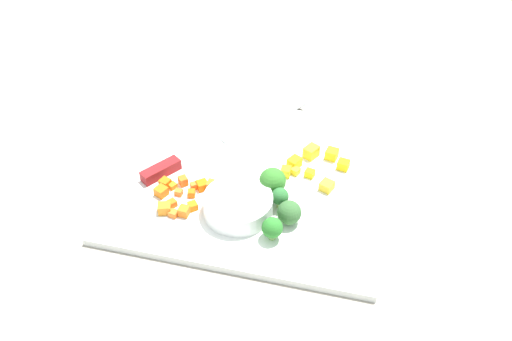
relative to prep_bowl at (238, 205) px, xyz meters
name	(u,v)px	position (x,y,z in m)	size (l,w,h in m)	color
ground_plane	(256,180)	(0.01, 0.09, -0.03)	(4.00, 4.00, 0.00)	gray
cutting_board	(256,178)	(0.01, 0.09, -0.02)	(0.43, 0.40, 0.01)	white
prep_bowl	(238,205)	(0.00, 0.00, 0.00)	(0.11, 0.11, 0.03)	white
chef_knife	(202,150)	(-0.10, 0.12, -0.01)	(0.23, 0.30, 0.02)	silver
carrot_dice_0	(183,181)	(-0.10, 0.04, -0.01)	(0.01, 0.01, 0.01)	orange
carrot_dice_1	(161,191)	(-0.13, 0.01, -0.01)	(0.02, 0.02, 0.01)	orange
carrot_dice_2	(173,186)	(-0.12, 0.03, -0.01)	(0.01, 0.01, 0.01)	orange
carrot_dice_3	(172,204)	(-0.10, -0.01, -0.01)	(0.01, 0.01, 0.01)	orange
carrot_dice_4	(164,208)	(-0.11, -0.03, -0.01)	(0.02, 0.02, 0.02)	orange
carrot_dice_5	(193,206)	(-0.07, -0.01, -0.01)	(0.01, 0.01, 0.01)	orange
carrot_dice_6	(174,214)	(-0.09, -0.03, -0.01)	(0.01, 0.01, 0.01)	orange
carrot_dice_7	(212,186)	(-0.05, 0.04, -0.01)	(0.02, 0.02, 0.02)	orange
carrot_dice_8	(184,211)	(-0.08, -0.02, -0.01)	(0.02, 0.02, 0.01)	orange
carrot_dice_9	(165,183)	(-0.13, 0.03, -0.01)	(0.02, 0.02, 0.01)	orange
carrot_dice_10	(194,186)	(-0.08, 0.03, -0.01)	(0.01, 0.01, 0.01)	orange
carrot_dice_11	(192,193)	(-0.08, 0.02, -0.01)	(0.01, 0.01, 0.01)	orange
carrot_dice_12	(179,192)	(-0.10, 0.01, -0.01)	(0.01, 0.01, 0.01)	orange
carrot_dice_13	(202,185)	(-0.07, 0.04, -0.01)	(0.02, 0.02, 0.01)	orange
pepper_dice_0	(310,173)	(0.09, 0.11, -0.01)	(0.01, 0.01, 0.01)	yellow
pepper_dice_1	(286,172)	(0.05, 0.10, -0.01)	(0.02, 0.02, 0.02)	yellow
pepper_dice_2	(294,163)	(0.06, 0.13, -0.01)	(0.02, 0.02, 0.02)	yellow
pepper_dice_3	(311,152)	(0.09, 0.16, -0.01)	(0.02, 0.02, 0.02)	yellow
pepper_dice_4	(343,165)	(0.14, 0.14, -0.01)	(0.02, 0.02, 0.02)	yellow
pepper_dice_5	(295,171)	(0.07, 0.11, -0.01)	(0.01, 0.01, 0.01)	yellow
pepper_dice_6	(327,186)	(0.12, 0.08, -0.01)	(0.02, 0.02, 0.01)	yellow
pepper_dice_7	(332,154)	(0.12, 0.16, -0.01)	(0.02, 0.02, 0.02)	yellow
broccoli_floret_0	(272,228)	(0.06, -0.04, 0.01)	(0.03, 0.03, 0.04)	#8DC060
broccoli_floret_1	(289,213)	(0.08, 0.00, 0.00)	(0.04, 0.04, 0.04)	#82B565
broccoli_floret_2	(273,181)	(0.04, 0.05, 0.01)	(0.04, 0.04, 0.05)	#89B262
broccoli_floret_3	(280,197)	(0.06, 0.03, 0.01)	(0.03, 0.03, 0.04)	#97BA5E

